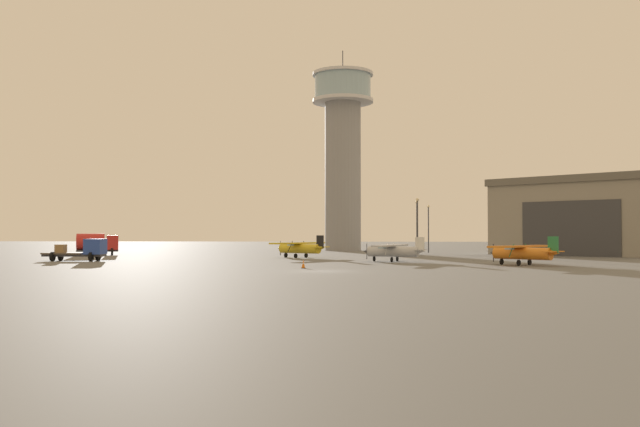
# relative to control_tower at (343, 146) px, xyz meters

# --- Properties ---
(ground_plane) EXTENTS (400.00, 400.00, 0.00)m
(ground_plane) POSITION_rel_control_tower_xyz_m (1.76, -65.94, -18.45)
(ground_plane) COLOR #60605E
(control_tower) EXTENTS (10.77, 10.77, 35.55)m
(control_tower) POSITION_rel_control_tower_xyz_m (0.00, 0.00, 0.00)
(control_tower) COLOR gray
(control_tower) RESTS_ON ground_plane
(hangar) EXTENTS (31.83, 31.04, 10.80)m
(hangar) POSITION_rel_control_tower_xyz_m (37.44, -19.91, -13.03)
(hangar) COLOR gray
(hangar) RESTS_ON ground_plane
(airplane_orange) EXTENTS (7.29, 7.86, 2.73)m
(airplane_orange) POSITION_rel_control_tower_xyz_m (19.81, -54.44, -17.17)
(airplane_orange) COLOR orange
(airplane_orange) RESTS_ON ground_plane
(airplane_yellow) EXTENTS (7.08, 8.65, 2.78)m
(airplane_yellow) POSITION_rel_control_tower_xyz_m (-3.37, -36.54, -17.15)
(airplane_yellow) COLOR gold
(airplane_yellow) RESTS_ON ground_plane
(airplane_silver) EXTENTS (6.89, 8.74, 2.61)m
(airplane_silver) POSITION_rel_control_tower_xyz_m (7.84, -47.06, -17.23)
(airplane_silver) COLOR #B7BABF
(airplane_silver) RESTS_ON ground_plane
(truck_flatbed_blue) EXTENTS (6.61, 3.07, 2.42)m
(truck_flatbed_blue) POSITION_rel_control_tower_xyz_m (-25.93, -48.06, -17.26)
(truck_flatbed_blue) COLOR #38383D
(truck_flatbed_blue) RESTS_ON ground_plane
(truck_fuel_tanker_red) EXTENTS (5.99, 4.33, 3.00)m
(truck_fuel_tanker_red) POSITION_rel_control_tower_xyz_m (-32.70, -28.54, -16.77)
(truck_fuel_tanker_red) COLOR #38383D
(truck_fuel_tanker_red) RESTS_ON ground_plane
(light_post_west) EXTENTS (0.44, 0.44, 7.51)m
(light_post_west) POSITION_rel_control_tower_xyz_m (14.08, -12.13, -13.90)
(light_post_west) COLOR #38383D
(light_post_west) RESTS_ON ground_plane
(light_post_east) EXTENTS (0.44, 0.44, 7.96)m
(light_post_east) POSITION_rel_control_tower_xyz_m (11.69, -24.06, -13.66)
(light_post_east) COLOR #38383D
(light_post_east) RESTS_ON ground_plane
(light_post_north) EXTENTS (0.44, 0.44, 7.92)m
(light_post_north) POSITION_rel_control_tower_xyz_m (11.86, -19.67, -13.68)
(light_post_north) COLOR #38383D
(light_post_north) RESTS_ON ground_plane
(traffic_cone_near_left) EXTENTS (0.36, 0.36, 0.74)m
(traffic_cone_near_left) POSITION_rel_control_tower_xyz_m (-0.25, -61.49, -18.09)
(traffic_cone_near_left) COLOR black
(traffic_cone_near_left) RESTS_ON ground_plane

